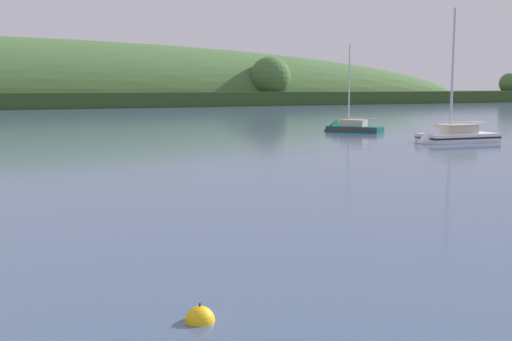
% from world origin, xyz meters
% --- Properties ---
extents(sailboat_near_mooring, '(9.09, 3.73, 14.79)m').
position_xyz_m(sailboat_near_mooring, '(37.42, 50.08, 0.27)').
color(sailboat_near_mooring, white).
rests_on(sailboat_near_mooring, ground).
extents(sailboat_midwater_white, '(6.46, 7.64, 11.90)m').
position_xyz_m(sailboat_midwater_white, '(36.30, 67.46, 0.32)').
color(sailboat_midwater_white, '#0F564C').
rests_on(sailboat_midwater_white, ground).
extents(mooring_buoy_foreground, '(0.72, 0.72, 0.80)m').
position_xyz_m(mooring_buoy_foreground, '(-1.42, 13.19, 0.00)').
color(mooring_buoy_foreground, yellow).
rests_on(mooring_buoy_foreground, ground).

